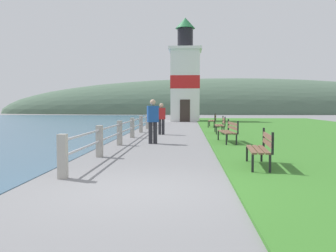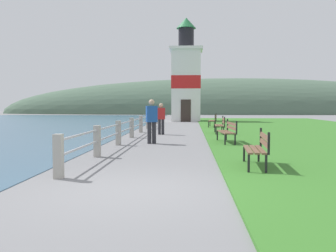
# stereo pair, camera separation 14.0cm
# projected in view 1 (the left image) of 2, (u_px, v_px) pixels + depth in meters

# --- Properties ---
(ground_plane) EXTENTS (160.00, 160.00, 0.00)m
(ground_plane) POSITION_uv_depth(u_px,v_px,m) (136.00, 191.00, 6.68)
(ground_plane) COLOR slate
(grass_verge) EXTENTS (12.00, 41.68, 0.06)m
(grass_verge) POSITION_uv_depth(u_px,v_px,m) (315.00, 133.00, 20.12)
(grass_verge) COLOR #387528
(grass_verge) RESTS_ON ground_plane
(seawall_railing) EXTENTS (0.18, 22.80, 0.93)m
(seawall_railing) POSITION_uv_depth(u_px,v_px,m) (137.00, 124.00, 19.02)
(seawall_railing) COLOR #A8A399
(seawall_railing) RESTS_ON ground_plane
(park_bench_near) EXTENTS (0.60, 1.67, 0.94)m
(park_bench_near) POSITION_uv_depth(u_px,v_px,m) (261.00, 147.00, 8.90)
(park_bench_near) COLOR brown
(park_bench_near) RESTS_ON ground_plane
(park_bench_midway) EXTENTS (0.62, 1.94, 0.94)m
(park_bench_midway) POSITION_uv_depth(u_px,v_px,m) (229.00, 130.00, 14.63)
(park_bench_midway) COLOR brown
(park_bench_midway) RESTS_ON ground_plane
(park_bench_far) EXTENTS (0.52, 1.69, 0.94)m
(park_bench_far) POSITION_uv_depth(u_px,v_px,m) (221.00, 124.00, 19.30)
(park_bench_far) COLOR brown
(park_bench_far) RESTS_ON ground_plane
(park_bench_by_lighthouse) EXTENTS (0.66, 1.80, 0.94)m
(park_bench_by_lighthouse) POSITION_uv_depth(u_px,v_px,m) (213.00, 120.00, 24.96)
(park_bench_by_lighthouse) COLOR brown
(park_bench_by_lighthouse) RESTS_ON ground_plane
(lighthouse) EXTENTS (3.01, 3.01, 9.53)m
(lighthouse) POSITION_uv_depth(u_px,v_px,m) (185.00, 78.00, 34.66)
(lighthouse) COLOR white
(lighthouse) RESTS_ON ground_plane
(person_strolling) EXTENTS (0.48, 0.36, 1.74)m
(person_strolling) POSITION_uv_depth(u_px,v_px,m) (153.00, 120.00, 14.70)
(person_strolling) COLOR #28282D
(person_strolling) RESTS_ON ground_plane
(person_by_railing) EXTENTS (0.42, 0.27, 1.61)m
(person_by_railing) POSITION_uv_depth(u_px,v_px,m) (161.00, 118.00, 19.19)
(person_by_railing) COLOR #28282D
(person_by_railing) RESTS_ON ground_plane
(distant_hillside) EXTENTS (80.00, 16.00, 12.00)m
(distant_hillside) POSITION_uv_depth(u_px,v_px,m) (229.00, 114.00, 63.87)
(distant_hillside) COLOR #4C6651
(distant_hillside) RESTS_ON ground_plane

